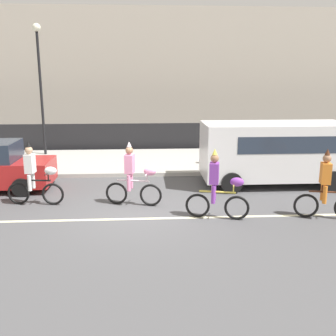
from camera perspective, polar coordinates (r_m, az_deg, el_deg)
The scene contains 12 objects.
ground_plane at distance 11.19m, azimuth -4.35°, elevation -6.47°, with size 80.00×80.00×0.00m, color #4C4C4F.
road_centre_line at distance 10.72m, azimuth -4.38°, elevation -7.36°, with size 36.00×0.14×0.01m, color beige.
sidewalk_curb at distance 17.43m, azimuth -4.07°, elevation 1.01°, with size 60.00×5.00×0.15m, color #ADAAA3.
fence_line at distance 20.17m, azimuth -4.03°, elevation 4.50°, with size 40.00×0.08×1.40m, color black.
building_backdrop at distance 28.64m, azimuth 1.55°, elevation 13.53°, with size 28.00×8.00×7.78m, color #B2A899.
parade_cyclist_zebra at distance 12.25m, azimuth -18.77°, elevation -1.30°, with size 1.72×0.50×1.92m.
parade_cyclist_pink at distance 11.60m, azimuth -5.01°, elevation -1.42°, with size 1.69×0.57×1.92m.
parade_cyclist_purple at distance 10.55m, azimuth 7.28°, elevation -2.99°, with size 1.69×0.58×1.92m.
parade_cyclist_orange at distance 11.30m, azimuth 22.29°, elevation -2.80°, with size 1.69×0.56×1.92m.
parked_van_white at distance 14.23m, azimuth 15.48°, elevation 2.70°, with size 5.00×2.22×2.18m.
street_lamp_post at distance 19.12m, azimuth -18.14°, elevation 13.29°, with size 0.36×0.36×5.86m.
pedestrian_onlooker at distance 16.35m, azimuth 7.85°, elevation 3.44°, with size 0.32×0.20×1.62m.
Camera 1 is at (0.21, -10.53, 3.78)m, focal length 42.00 mm.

